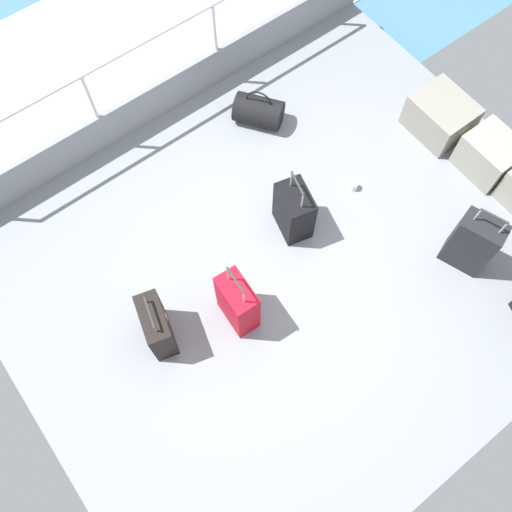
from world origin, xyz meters
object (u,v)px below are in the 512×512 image
object	(u,v)px
suitcase_0	(472,243)
suitcase_3	(294,211)
cargo_crate_0	(441,116)
paper_cup	(354,185)
suitcase_1	(238,303)
suitcase_4	(157,326)
duffel_bag	(259,111)
cargo_crate_1	(489,155)

from	to	relation	value
suitcase_0	suitcase_3	xyz separation A→B (m)	(-1.22, -1.03, -0.06)
cargo_crate_0	paper_cup	size ratio (longest dim) A/B	6.24
suitcase_0	paper_cup	distance (m)	1.24
cargo_crate_0	suitcase_3	xyz separation A→B (m)	(-0.01, -1.89, 0.09)
suitcase_1	suitcase_4	xyz separation A→B (m)	(-0.26, -0.65, -0.05)
suitcase_0	duffel_bag	world-z (taller)	suitcase_0
suitcase_3	suitcase_0	bearing A→B (deg)	40.15
duffel_bag	paper_cup	size ratio (longest dim) A/B	5.71
cargo_crate_0	suitcase_3	size ratio (longest dim) A/B	0.81
cargo_crate_0	suitcase_1	world-z (taller)	suitcase_1
cargo_crate_0	cargo_crate_1	world-z (taller)	cargo_crate_1
cargo_crate_0	duffel_bag	xyz separation A→B (m)	(-1.18, -1.40, -0.04)
suitcase_0	suitcase_4	distance (m)	2.82
paper_cup	suitcase_1	bearing A→B (deg)	-77.60
suitcase_3	paper_cup	world-z (taller)	suitcase_3
cargo_crate_1	suitcase_4	distance (m)	3.55
cargo_crate_1	duffel_bag	bearing A→B (deg)	-141.40
suitcase_1	duffel_bag	world-z (taller)	suitcase_1
duffel_bag	cargo_crate_0	bearing A→B (deg)	49.85
suitcase_0	suitcase_3	world-z (taller)	suitcase_0
cargo_crate_1	suitcase_0	world-z (taller)	suitcase_0
suitcase_0	cargo_crate_1	bearing A→B (deg)	122.63
cargo_crate_1	suitcase_1	distance (m)	2.88
suitcase_3	suitcase_4	distance (m)	1.60
suitcase_3	paper_cup	bearing A→B (deg)	86.49
cargo_crate_0	suitcase_1	xyz separation A→B (m)	(0.40, -2.83, 0.13)
suitcase_1	suitcase_3	xyz separation A→B (m)	(-0.41, 0.94, -0.04)
suitcase_1	cargo_crate_1	bearing A→B (deg)	85.56
suitcase_0	suitcase_3	bearing A→B (deg)	-139.85
suitcase_4	suitcase_0	bearing A→B (deg)	67.93
duffel_bag	suitcase_3	bearing A→B (deg)	-22.58
suitcase_1	suitcase_0	bearing A→B (deg)	67.82
paper_cup	duffel_bag	bearing A→B (deg)	-168.48
cargo_crate_1	paper_cup	world-z (taller)	cargo_crate_1
cargo_crate_0	suitcase_3	distance (m)	1.89
suitcase_1	suitcase_3	size ratio (longest dim) A/B	1.12
cargo_crate_1	suitcase_4	size ratio (longest dim) A/B	0.84
suitcase_4	suitcase_1	bearing A→B (deg)	68.26
paper_cup	cargo_crate_1	bearing A→B (deg)	63.66
suitcase_0	paper_cup	bearing A→B (deg)	-166.04
cargo_crate_1	suitcase_0	distance (m)	1.08
suitcase_1	paper_cup	size ratio (longest dim) A/B	8.65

